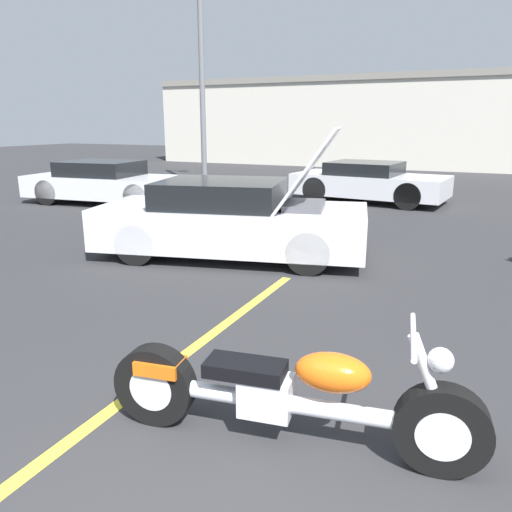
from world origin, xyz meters
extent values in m
cube|color=yellow|center=(-1.41, 2.13, 0.00)|extent=(0.12, 5.81, 0.01)
cube|color=beige|center=(0.00, 25.10, 2.20)|extent=(32.00, 4.00, 4.40)
cube|color=gray|center=(0.00, 25.10, 4.25)|extent=(32.00, 4.20, 0.30)
cylinder|color=slate|center=(-7.68, 13.39, 4.20)|extent=(0.18, 0.18, 8.40)
cylinder|color=black|center=(0.98, 1.59, 0.30)|extent=(0.62, 0.25, 0.60)
cylinder|color=black|center=(-1.00, 1.30, 0.30)|extent=(0.62, 0.25, 0.60)
cylinder|color=silver|center=(0.98, 1.59, 0.30)|extent=(0.35, 0.22, 0.33)
cylinder|color=silver|center=(-1.00, 1.30, 0.30)|extent=(0.35, 0.22, 0.33)
cylinder|color=silver|center=(-0.01, 1.45, 0.32)|extent=(1.69, 0.37, 0.12)
cube|color=silver|center=(-0.16, 1.43, 0.36)|extent=(0.39, 0.29, 0.28)
ellipsoid|color=orange|center=(0.29, 1.49, 0.60)|extent=(0.54, 0.35, 0.26)
cube|color=black|center=(-0.30, 1.40, 0.54)|extent=(0.59, 0.34, 0.10)
cube|color=orange|center=(-0.95, 1.31, 0.47)|extent=(0.36, 0.27, 0.10)
cylinder|color=silver|center=(0.88, 1.58, 0.62)|extent=(0.31, 0.11, 0.62)
cylinder|color=silver|center=(0.76, 1.56, 0.92)|extent=(0.14, 0.70, 0.04)
sphere|color=silver|center=(0.93, 1.59, 0.78)|extent=(0.16, 0.16, 0.16)
cylinder|color=silver|center=(-0.47, 1.49, 0.26)|extent=(1.30, 0.28, 0.09)
cube|color=silver|center=(-2.69, 5.79, 0.51)|extent=(4.64, 2.73, 0.67)
cube|color=black|center=(-2.86, 5.75, 1.05)|extent=(2.27, 2.01, 0.42)
cylinder|color=black|center=(-1.20, 5.34, 0.33)|extent=(0.69, 0.36, 0.65)
cylinder|color=black|center=(-1.56, 6.86, 0.33)|extent=(0.69, 0.36, 0.65)
cylinder|color=black|center=(-3.82, 4.72, 0.33)|extent=(0.69, 0.36, 0.65)
cylinder|color=black|center=(-4.18, 6.25, 0.33)|extent=(0.69, 0.36, 0.65)
cube|color=silver|center=(-1.48, 6.08, 1.47)|extent=(1.26, 1.81, 1.27)
cube|color=#4C4C51|center=(-1.52, 6.07, 0.81)|extent=(0.81, 1.09, 0.28)
cube|color=silver|center=(-1.92, 12.71, 0.48)|extent=(4.32, 2.30, 0.57)
cube|color=black|center=(-2.08, 12.72, 0.94)|extent=(2.03, 1.88, 0.34)
cylinder|color=black|center=(-0.72, 11.75, 0.35)|extent=(0.72, 0.29, 0.70)
cylinder|color=black|center=(-0.55, 13.40, 0.35)|extent=(0.72, 0.29, 0.70)
cylinder|color=black|center=(-3.28, 12.01, 0.35)|extent=(0.72, 0.29, 0.70)
cylinder|color=black|center=(-3.11, 13.67, 0.35)|extent=(0.72, 0.29, 0.70)
cube|color=silver|center=(-8.43, 9.40, 0.47)|extent=(4.61, 2.24, 0.57)
cube|color=black|center=(-8.60, 9.38, 0.96)|extent=(2.16, 1.80, 0.39)
cylinder|color=black|center=(-6.97, 8.79, 0.34)|extent=(0.70, 0.29, 0.68)
cylinder|color=black|center=(-7.14, 10.32, 0.34)|extent=(0.70, 0.29, 0.68)
cylinder|color=black|center=(-9.71, 8.49, 0.34)|extent=(0.70, 0.29, 0.68)
cylinder|color=black|center=(-9.88, 10.02, 0.34)|extent=(0.70, 0.29, 0.68)
camera|label=1|loc=(1.06, -1.39, 2.17)|focal=35.00mm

